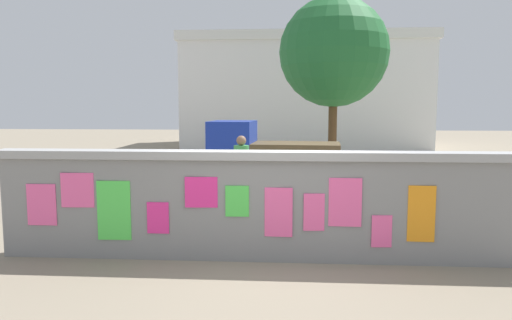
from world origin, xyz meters
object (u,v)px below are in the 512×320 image
at_px(bicycle_near, 163,191).
at_px(auto_rickshaw_truck, 267,155).
at_px(tree_roadside, 334,52).
at_px(motorcycle, 312,196).
at_px(person_walking, 241,164).

bearing_deg(bicycle_near, auto_rickshaw_truck, 51.85).
relative_size(bicycle_near, tree_roadside, 0.27).
bearing_deg(motorcycle, bicycle_near, 163.83).
relative_size(person_walking, tree_roadside, 0.26).
relative_size(auto_rickshaw_truck, person_walking, 2.29).
height_order(auto_rickshaw_truck, tree_roadside, tree_roadside).
distance_m(motorcycle, bicycle_near, 3.46).
bearing_deg(person_walking, auto_rickshaw_truck, 80.89).
bearing_deg(auto_rickshaw_truck, person_walking, -99.11).
relative_size(auto_rickshaw_truck, tree_roadside, 0.59).
bearing_deg(person_walking, tree_roadside, 70.62).
bearing_deg(auto_rickshaw_truck, bicycle_near, -128.15).
relative_size(auto_rickshaw_truck, bicycle_near, 2.19).
bearing_deg(bicycle_near, tree_roadside, 59.69).
bearing_deg(tree_roadside, auto_rickshaw_truck, -114.93).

